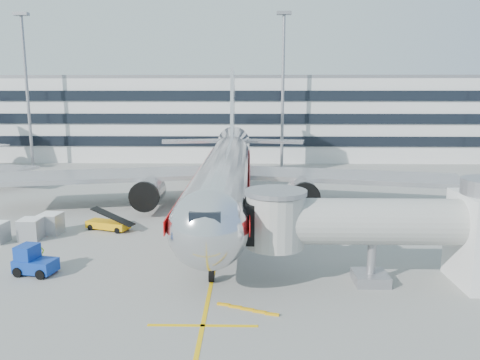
{
  "coord_description": "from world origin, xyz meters",
  "views": [
    {
      "loc": [
        2.49,
        -37.29,
        12.29
      ],
      "look_at": [
        1.57,
        7.73,
        4.0
      ],
      "focal_mm": 35.0,
      "sensor_mm": 36.0,
      "label": 1
    }
  ],
  "objects_px": {
    "main_jet": "(226,171)",
    "ramp_worker": "(40,255)",
    "cargo_container_front": "(31,229)",
    "belt_loader": "(108,224)",
    "cargo_container_right": "(51,224)",
    "baggage_tug": "(33,262)"
  },
  "relations": [
    {
      "from": "main_jet",
      "to": "cargo_container_front",
      "type": "xyz_separation_m",
      "value": [
        -16.2,
        -10.82,
        -3.31
      ]
    },
    {
      "from": "belt_loader",
      "to": "ramp_worker",
      "type": "relative_size",
      "value": 2.23
    },
    {
      "from": "main_jet",
      "to": "ramp_worker",
      "type": "height_order",
      "value": "main_jet"
    },
    {
      "from": "main_jet",
      "to": "ramp_worker",
      "type": "xyz_separation_m",
      "value": [
        -12.47,
        -17.46,
        -3.28
      ]
    },
    {
      "from": "main_jet",
      "to": "ramp_worker",
      "type": "distance_m",
      "value": 21.7
    },
    {
      "from": "cargo_container_front",
      "to": "ramp_worker",
      "type": "xyz_separation_m",
      "value": [
        3.73,
        -6.64,
        0.04
      ]
    },
    {
      "from": "main_jet",
      "to": "baggage_tug",
      "type": "xyz_separation_m",
      "value": [
        -12.44,
        -18.59,
        -3.34
      ]
    },
    {
      "from": "baggage_tug",
      "to": "cargo_container_right",
      "type": "relative_size",
      "value": 1.57
    },
    {
      "from": "cargo_container_front",
      "to": "cargo_container_right",
      "type": "bearing_deg",
      "value": 59.13
    },
    {
      "from": "ramp_worker",
      "to": "cargo_container_front",
      "type": "bearing_deg",
      "value": 62.13
    },
    {
      "from": "belt_loader",
      "to": "cargo_container_right",
      "type": "distance_m",
      "value": 4.91
    },
    {
      "from": "cargo_container_right",
      "to": "cargo_container_front",
      "type": "bearing_deg",
      "value": -120.87
    },
    {
      "from": "baggage_tug",
      "to": "cargo_container_right",
      "type": "height_order",
      "value": "baggage_tug"
    },
    {
      "from": "baggage_tug",
      "to": "ramp_worker",
      "type": "height_order",
      "value": "baggage_tug"
    },
    {
      "from": "main_jet",
      "to": "cargo_container_right",
      "type": "xyz_separation_m",
      "value": [
        -15.19,
        -9.13,
        -3.3
      ]
    },
    {
      "from": "main_jet",
      "to": "cargo_container_right",
      "type": "bearing_deg",
      "value": -149.0
    },
    {
      "from": "belt_loader",
      "to": "cargo_container_front",
      "type": "bearing_deg",
      "value": -152.57
    },
    {
      "from": "main_jet",
      "to": "belt_loader",
      "type": "xyz_separation_m",
      "value": [
        -10.47,
        -7.84,
        -3.67
      ]
    },
    {
      "from": "cargo_container_right",
      "to": "ramp_worker",
      "type": "bearing_deg",
      "value": -71.92
    },
    {
      "from": "main_jet",
      "to": "cargo_container_right",
      "type": "height_order",
      "value": "main_jet"
    },
    {
      "from": "cargo_container_right",
      "to": "cargo_container_front",
      "type": "relative_size",
      "value": 1.04
    },
    {
      "from": "belt_loader",
      "to": "cargo_container_right",
      "type": "height_order",
      "value": "belt_loader"
    }
  ]
}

